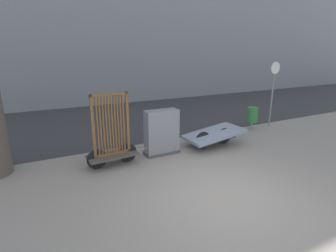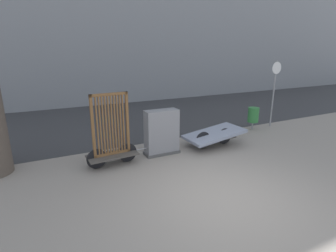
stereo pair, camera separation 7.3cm
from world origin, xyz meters
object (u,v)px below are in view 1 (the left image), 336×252
at_px(bike_cart_with_mattress, 214,135).
at_px(trash_bin, 252,115).
at_px(bike_cart_with_bedframe, 112,140).
at_px(sign_post, 273,86).
at_px(utility_cabinet, 162,134).

bearing_deg(bike_cart_with_mattress, trash_bin, 18.46).
distance_m(bike_cart_with_bedframe, trash_bin, 5.89).
relative_size(bike_cart_with_bedframe, sign_post, 0.78).
relative_size(bike_cart_with_bedframe, utility_cabinet, 1.53).
height_order(bike_cart_with_mattress, utility_cabinet, utility_cabinet).
xyz_separation_m(bike_cart_with_mattress, utility_cabinet, (-1.81, 0.14, 0.25)).
distance_m(utility_cabinet, trash_bin, 4.35).
bearing_deg(trash_bin, bike_cart_with_mattress, -160.74).
height_order(bike_cart_with_mattress, sign_post, sign_post).
bearing_deg(bike_cart_with_mattress, sign_post, 13.20).
relative_size(trash_bin, sign_post, 0.33).
xyz_separation_m(bike_cart_with_mattress, trash_bin, (2.48, 0.87, 0.20)).
height_order(bike_cart_with_bedframe, utility_cabinet, bike_cart_with_bedframe).
xyz_separation_m(bike_cart_with_mattress, sign_post, (3.45, 0.86, 1.26)).
height_order(utility_cabinet, trash_bin, utility_cabinet).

